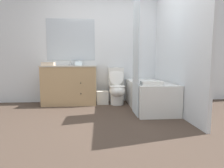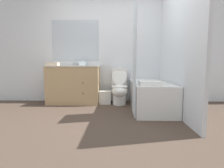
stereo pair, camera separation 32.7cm
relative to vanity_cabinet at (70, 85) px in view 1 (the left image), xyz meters
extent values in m
plane|color=#47382D|center=(0.70, -1.35, -0.43)|extent=(14.00, 14.00, 0.00)
cube|color=silver|center=(0.70, 0.28, 0.82)|extent=(8.00, 0.05, 2.50)
cube|color=#B2BCC6|center=(0.00, 0.25, 1.00)|extent=(1.08, 0.01, 0.93)
cube|color=silver|center=(2.01, -0.55, 0.82)|extent=(0.05, 2.60, 2.50)
cube|color=tan|center=(0.00, 0.00, -0.02)|extent=(1.14, 0.51, 0.82)
cube|color=beige|center=(0.00, 0.00, 0.40)|extent=(1.16, 0.53, 0.03)
cylinder|color=white|center=(0.00, 0.00, 0.36)|extent=(0.31, 0.31, 0.10)
sphere|color=#382D23|center=(0.26, -0.27, 0.06)|extent=(0.02, 0.02, 0.02)
sphere|color=#382D23|center=(0.26, -0.27, -0.16)|extent=(0.02, 0.02, 0.02)
cylinder|color=silver|center=(0.00, 0.19, 0.44)|extent=(0.04, 0.04, 0.04)
cylinder|color=silver|center=(0.00, 0.15, 0.50)|extent=(0.02, 0.11, 0.09)
cylinder|color=silver|center=(-0.06, 0.19, 0.44)|extent=(0.03, 0.03, 0.04)
cylinder|color=silver|center=(0.05, 0.19, 0.44)|extent=(0.03, 0.03, 0.04)
cylinder|color=white|center=(1.03, -0.11, -0.32)|extent=(0.29, 0.29, 0.22)
ellipsoid|color=white|center=(1.03, -0.17, -0.12)|extent=(0.34, 0.45, 0.26)
torus|color=white|center=(1.03, -0.17, -0.03)|extent=(0.34, 0.34, 0.04)
cube|color=white|center=(1.03, 0.14, 0.17)|extent=(0.35, 0.18, 0.40)
ellipsoid|color=white|center=(1.03, 0.03, 0.18)|extent=(0.33, 0.13, 0.42)
cube|color=white|center=(1.63, -0.49, -0.17)|extent=(0.70, 1.48, 0.53)
cube|color=#ACB1B2|center=(1.63, -0.49, 0.09)|extent=(0.58, 1.36, 0.01)
cube|color=silver|center=(1.26, -0.90, 0.59)|extent=(0.01, 0.46, 2.04)
cube|color=silver|center=(0.71, -0.04, -0.29)|extent=(0.26, 0.22, 0.29)
cube|color=silver|center=(0.19, 0.12, 0.46)|extent=(0.15, 0.15, 0.09)
ellipsoid|color=white|center=(0.19, 0.12, 0.52)|extent=(0.07, 0.04, 0.03)
cube|color=beige|center=(-0.41, -0.14, 0.45)|extent=(0.25, 0.17, 0.07)
cube|color=white|center=(1.51, -1.02, 0.13)|extent=(0.35, 0.22, 0.07)
camera|label=1|loc=(0.63, -3.87, 0.44)|focal=28.00mm
camera|label=2|loc=(0.96, -3.88, 0.44)|focal=28.00mm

